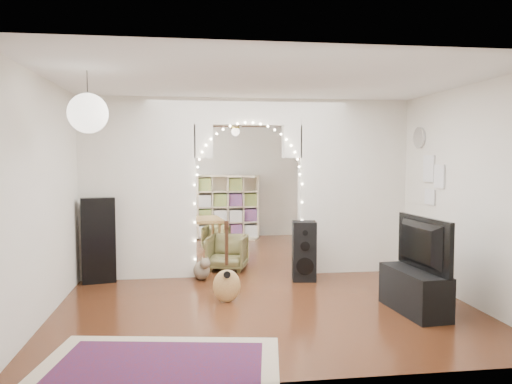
{
  "coord_description": "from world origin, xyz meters",
  "views": [
    {
      "loc": [
        -0.92,
        -7.59,
        1.81
      ],
      "look_at": [
        0.16,
        0.3,
        1.26
      ],
      "focal_mm": 35.0,
      "sensor_mm": 36.0,
      "label": 1
    }
  ],
  "objects": [
    {
      "name": "tabby_cat",
      "position": [
        -0.72,
        -0.27,
        0.15
      ],
      "size": [
        0.34,
        0.57,
        0.38
      ],
      "rotation": [
        0.0,
        0.0,
        0.3
      ],
      "color": "brown",
      "rests_on": "floor"
    },
    {
      "name": "dining_table",
      "position": [
        -0.95,
        1.01,
        0.68
      ],
      "size": [
        1.3,
        0.95,
        0.76
      ],
      "rotation": [
        0.0,
        0.0,
        0.13
      ],
      "color": "brown",
      "rests_on": "floor"
    },
    {
      "name": "wall_right",
      "position": [
        2.5,
        0.0,
        1.35
      ],
      "size": [
        0.02,
        7.5,
        2.7
      ],
      "primitive_type": "cube",
      "color": "silver",
      "rests_on": "floor"
    },
    {
      "name": "paper_lantern",
      "position": [
        -1.9,
        -2.4,
        2.25
      ],
      "size": [
        0.4,
        0.4,
        0.4
      ],
      "primitive_type": "sphere",
      "color": "white",
      "rests_on": "ceiling"
    },
    {
      "name": "guitar_case",
      "position": [
        -2.2,
        -0.25,
        0.62
      ],
      "size": [
        0.49,
        0.26,
        1.24
      ],
      "primitive_type": "cube",
      "rotation": [
        0.0,
        0.0,
        0.22
      ],
      "color": "black",
      "rests_on": "floor"
    },
    {
      "name": "ceiling_fan",
      "position": [
        0.0,
        2.0,
        2.4
      ],
      "size": [
        1.1,
        1.1,
        0.3
      ],
      "primitive_type": null,
      "color": "#B1993B",
      "rests_on": "ceiling"
    },
    {
      "name": "floor_speaker",
      "position": [
        0.76,
        -0.51,
        0.44
      ],
      "size": [
        0.38,
        0.34,
        0.87
      ],
      "rotation": [
        0.0,
        0.0,
        -0.14
      ],
      "color": "black",
      "rests_on": "floor"
    },
    {
      "name": "dining_chair_left",
      "position": [
        -0.3,
        0.35,
        0.28
      ],
      "size": [
        0.75,
        0.76,
        0.56
      ],
      "primitive_type": "imported",
      "rotation": [
        0.0,
        0.0,
        -0.29
      ],
      "color": "brown",
      "rests_on": "floor"
    },
    {
      "name": "tv",
      "position": [
        1.69,
        -2.17,
        0.81
      ],
      "size": [
        0.24,
        1.08,
        0.62
      ],
      "primitive_type": "imported",
      "rotation": [
        0.0,
        0.0,
        1.66
      ],
      "color": "black",
      "rests_on": "media_console"
    },
    {
      "name": "divider_wall",
      "position": [
        0.0,
        0.0,
        1.42
      ],
      "size": [
        5.0,
        0.2,
        2.7
      ],
      "color": "silver",
      "rests_on": "floor"
    },
    {
      "name": "acoustic_guitar",
      "position": [
        -0.45,
        -1.47,
        0.38
      ],
      "size": [
        0.36,
        0.19,
        0.87
      ],
      "rotation": [
        0.0,
        0.0,
        0.19
      ],
      "color": "#B47B48",
      "rests_on": "floor"
    },
    {
      "name": "window",
      "position": [
        -2.47,
        1.8,
        1.5
      ],
      "size": [
        0.04,
        1.2,
        1.4
      ],
      "primitive_type": "cube",
      "color": "white",
      "rests_on": "wall_left"
    },
    {
      "name": "wall_left",
      "position": [
        -2.5,
        0.0,
        1.35
      ],
      "size": [
        0.02,
        7.5,
        2.7
      ],
      "primitive_type": "cube",
      "color": "silver",
      "rests_on": "floor"
    },
    {
      "name": "fairy_lights",
      "position": [
        0.0,
        -0.13,
        1.55
      ],
      "size": [
        1.64,
        0.04,
        1.6
      ],
      "primitive_type": null,
      "color": "#FFEABF",
      "rests_on": "divider_wall"
    },
    {
      "name": "dining_chair_right",
      "position": [
        -0.37,
        2.26,
        0.23
      ],
      "size": [
        0.62,
        0.63,
        0.45
      ],
      "primitive_type": "imported",
      "rotation": [
        0.0,
        0.0,
        -0.33
      ],
      "color": "brown",
      "rests_on": "floor"
    },
    {
      "name": "ceiling",
      "position": [
        0.0,
        0.0,
        2.7
      ],
      "size": [
        5.0,
        7.5,
        0.02
      ],
      "primitive_type": "cube",
      "color": "white",
      "rests_on": "wall_back"
    },
    {
      "name": "picture_frames",
      "position": [
        2.48,
        -1.0,
        1.5
      ],
      "size": [
        0.02,
        0.5,
        0.7
      ],
      "primitive_type": null,
      "color": "white",
      "rests_on": "wall_right"
    },
    {
      "name": "floor",
      "position": [
        0.0,
        0.0,
        0.0
      ],
      "size": [
        7.5,
        7.5,
        0.0
      ],
      "primitive_type": "plane",
      "color": "black",
      "rests_on": "ground"
    },
    {
      "name": "area_rug",
      "position": [
        -1.2,
        -3.4,
        0.01
      ],
      "size": [
        2.31,
        1.89,
        0.02
      ],
      "primitive_type": "cube",
      "rotation": [
        0.0,
        0.0,
        -0.16
      ],
      "color": "maroon",
      "rests_on": "floor"
    },
    {
      "name": "wall_front",
      "position": [
        0.0,
        -3.75,
        1.35
      ],
      "size": [
        5.0,
        0.02,
        2.7
      ],
      "primitive_type": "cube",
      "color": "silver",
      "rests_on": "floor"
    },
    {
      "name": "flower_vase",
      "position": [
        -0.95,
        1.01,
        0.85
      ],
      "size": [
        0.21,
        0.21,
        0.19
      ],
      "primitive_type": "imported",
      "rotation": [
        0.0,
        0.0,
        0.13
      ],
      "color": "silver",
      "rests_on": "dining_table"
    },
    {
      "name": "wall_clock",
      "position": [
        2.48,
        -0.6,
        2.1
      ],
      "size": [
        0.03,
        0.31,
        0.31
      ],
      "primitive_type": "cylinder",
      "rotation": [
        0.0,
        1.57,
        0.0
      ],
      "color": "white",
      "rests_on": "wall_right"
    },
    {
      "name": "media_console",
      "position": [
        1.69,
        -2.17,
        0.25
      ],
      "size": [
        0.49,
        1.03,
        0.5
      ],
      "primitive_type": "cube",
      "rotation": [
        0.0,
        0.0,
        0.09
      ],
      "color": "black",
      "rests_on": "floor"
    },
    {
      "name": "bookcase",
      "position": [
        -0.04,
        3.5,
        0.71
      ],
      "size": [
        1.4,
        0.87,
        1.42
      ],
      "primitive_type": "cube",
      "rotation": [
        0.0,
        0.0,
        -0.41
      ],
      "color": "beige",
      "rests_on": "floor"
    },
    {
      "name": "wall_back",
      "position": [
        0.0,
        3.75,
        1.35
      ],
      "size": [
        5.0,
        0.02,
        2.7
      ],
      "primitive_type": "cube",
      "color": "silver",
      "rests_on": "floor"
    }
  ]
}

